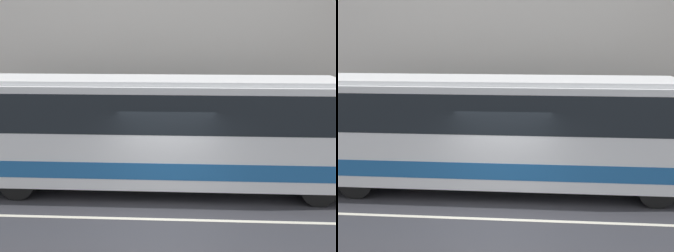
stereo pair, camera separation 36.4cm
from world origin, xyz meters
TOP-DOWN VIEW (x-y plane):
  - ground_plane at (0.00, 0.00)m, footprint 60.00×60.00m
  - sidewalk at (0.00, 5.14)m, footprint 60.00×2.29m
  - lane_stripe at (0.00, 0.00)m, footprint 54.00×0.14m
  - transit_bus at (-0.44, 2.26)m, footprint 12.08×2.52m
  - pedestrian_waiting at (-3.64, 5.42)m, footprint 0.36×0.36m

SIDE VIEW (x-z plane):
  - ground_plane at x=0.00m, z-range 0.00..0.00m
  - lane_stripe at x=0.00m, z-range 0.00..0.01m
  - sidewalk at x=0.00m, z-range 0.00..0.16m
  - pedestrian_waiting at x=-3.64m, z-range 0.10..1.72m
  - transit_bus at x=-0.44m, z-range 0.21..3.43m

